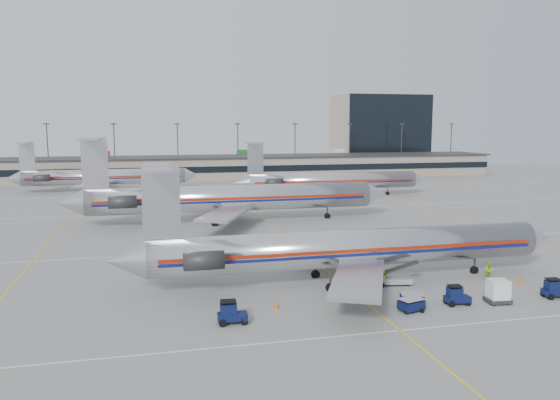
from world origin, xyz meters
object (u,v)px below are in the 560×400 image
object	(u,v)px
jet_second_row	(227,198)
tug_center	(456,296)
jet_foreground	(342,248)
belt_loader	(393,279)
uld_container	(498,291)

from	to	relation	value
jet_second_row	tug_center	xyz separation A→B (m)	(13.07, -42.64, -3.05)
jet_foreground	belt_loader	xyz separation A→B (m)	(4.42, -1.79, -2.74)
jet_second_row	tug_center	world-z (taller)	jet_second_row
jet_second_row	belt_loader	size ratio (longest dim) A/B	11.60
jet_second_row	jet_foreground	bearing A→B (deg)	-79.97
tug_center	uld_container	world-z (taller)	uld_container
uld_container	belt_loader	xyz separation A→B (m)	(-6.25, 6.81, -0.40)
uld_container	belt_loader	size ratio (longest dim) A/B	0.47
jet_second_row	uld_container	bearing A→B (deg)	-68.72
uld_container	belt_loader	world-z (taller)	belt_loader
jet_second_row	tug_center	distance (m)	44.70
tug_center	jet_second_row	bearing A→B (deg)	112.33
belt_loader	uld_container	bearing A→B (deg)	-37.20
uld_container	jet_foreground	bearing A→B (deg)	147.37
jet_foreground	uld_container	distance (m)	13.90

